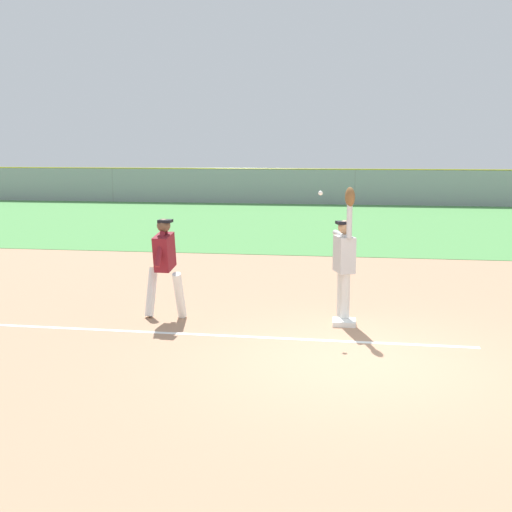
{
  "coord_description": "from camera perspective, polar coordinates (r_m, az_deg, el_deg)",
  "views": [
    {
      "loc": [
        -0.12,
        -8.64,
        2.92
      ],
      "look_at": [
        -1.75,
        2.24,
        1.05
      ],
      "focal_mm": 45.28,
      "sensor_mm": 36.0,
      "label": 1
    }
  ],
  "objects": [
    {
      "name": "fielder",
      "position": [
        10.82,
        7.83,
        -0.01
      ],
      "size": [
        0.41,
        0.88,
        2.28
      ],
      "rotation": [
        0.0,
        0.0,
        3.47
      ],
      "color": "silver",
      "rests_on": "ground_plane"
    },
    {
      "name": "chalk_foul_line",
      "position": [
        10.81,
        -14.15,
        -6.3
      ],
      "size": [
        12.0,
        0.25,
        0.01
      ],
      "primitive_type": "cube",
      "rotation": [
        0.0,
        0.0,
        -0.01
      ],
      "color": "white",
      "rests_on": "ground_plane"
    },
    {
      "name": "parked_car_green",
      "position": [
        37.14,
        -1.47,
        6.16
      ],
      "size": [
        4.5,
        2.31,
        1.25
      ],
      "rotation": [
        0.0,
        0.0,
        -0.05
      ],
      "color": "#1E6B33",
      "rests_on": "ground_plane"
    },
    {
      "name": "parked_car_black",
      "position": [
        37.0,
        14.09,
        5.87
      ],
      "size": [
        4.59,
        2.51,
        1.25
      ],
      "rotation": [
        0.0,
        0.0,
        0.12
      ],
      "color": "black",
      "rests_on": "ground_plane"
    },
    {
      "name": "runner",
      "position": [
        11.09,
        -8.08,
        -0.43
      ],
      "size": [
        0.72,
        0.84,
        1.72
      ],
      "rotation": [
        0.0,
        0.0,
        -0.04
      ],
      "color": "white",
      "rests_on": "ground_plane"
    },
    {
      "name": "baseball",
      "position": [
        10.48,
        5.72,
        5.55
      ],
      "size": [
        0.07,
        0.07,
        0.07
      ],
      "primitive_type": "sphere",
      "color": "white"
    },
    {
      "name": "ground_plane",
      "position": [
        9.12,
        8.92,
        -9.15
      ],
      "size": [
        76.29,
        76.29,
        0.0
      ],
      "primitive_type": "plane",
      "color": "tan"
    },
    {
      "name": "outfield_fence",
      "position": [
        33.18,
        8.75,
        6.06
      ],
      "size": [
        51.38,
        0.08,
        1.83
      ],
      "color": "#93999E",
      "rests_on": "ground_plane"
    },
    {
      "name": "first_base",
      "position": [
        10.86,
        7.79,
        -5.82
      ],
      "size": [
        0.39,
        0.39,
        0.08
      ],
      "primitive_type": "cube",
      "rotation": [
        0.0,
        0.0,
        0.02
      ],
      "color": "white",
      "rests_on": "ground_plane"
    },
    {
      "name": "parked_car_white",
      "position": [
        36.59,
        6.36,
        6.06
      ],
      "size": [
        4.56,
        2.44,
        1.25
      ],
      "rotation": [
        0.0,
        0.0,
        -0.09
      ],
      "color": "white",
      "rests_on": "ground_plane"
    },
    {
      "name": "outfield_grass",
      "position": [
        25.33,
        8.73,
        2.92
      ],
      "size": [
        51.3,
        15.93,
        0.01
      ],
      "primitive_type": "cube",
      "color": "#4C8C47",
      "rests_on": "ground_plane"
    }
  ]
}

